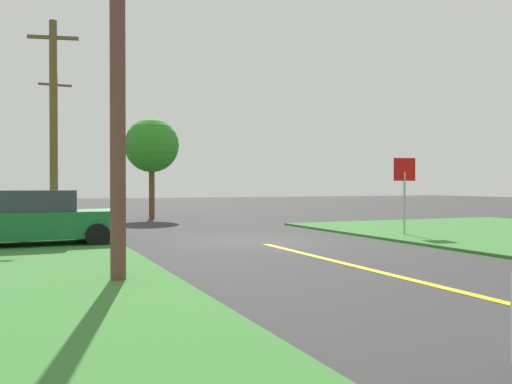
{
  "coord_description": "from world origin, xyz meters",
  "views": [
    {
      "loc": [
        -6.6,
        -15.76,
        1.76
      ],
      "look_at": [
        1.12,
        2.39,
        1.52
      ],
      "focal_mm": 38.3,
      "sensor_mm": 36.0,
      "label": 1
    }
  ],
  "objects": [
    {
      "name": "oak_tree_left",
      "position": [
        -0.44,
        12.73,
        3.84
      ],
      "size": [
        2.84,
        2.84,
        5.29
      ],
      "color": "brown",
      "rests_on": "ground"
    },
    {
      "name": "stop_sign",
      "position": [
        5.44,
        -0.51,
        1.91
      ],
      "size": [
        0.77,
        0.2,
        2.7
      ],
      "rotation": [
        0.0,
        0.0,
        2.93
      ],
      "color": "#9EA0A8",
      "rests_on": "ground"
    },
    {
      "name": "utility_pole_far",
      "position": [
        -4.97,
        17.25,
        4.21
      ],
      "size": [
        1.8,
        0.26,
        8.12
      ],
      "color": "brown",
      "rests_on": "ground"
    },
    {
      "name": "parked_car_near_building",
      "position": [
        -6.3,
        1.05,
        0.81
      ],
      "size": [
        4.44,
        2.28,
        1.62
      ],
      "rotation": [
        0.0,
        0.0,
        0.03
      ],
      "color": "#196B33",
      "rests_on": "ground"
    },
    {
      "name": "utility_pole_mid",
      "position": [
        -5.61,
        5.7,
        4.05
      ],
      "size": [
        1.78,
        0.52,
        7.83
      ],
      "color": "brown",
      "rests_on": "ground"
    },
    {
      "name": "ground_plane",
      "position": [
        0.0,
        0.0,
        0.0
      ],
      "size": [
        120.0,
        120.0,
        0.0
      ],
      "primitive_type": "plane",
      "color": "#323232"
    },
    {
      "name": "utility_pole_near",
      "position": [
        -5.07,
        -5.86,
        4.26
      ],
      "size": [
        1.79,
        0.47,
        8.25
      ],
      "color": "brown",
      "rests_on": "ground"
    },
    {
      "name": "lane_stripe_center",
      "position": [
        0.0,
        -8.0,
        0.01
      ],
      "size": [
        0.2,
        14.0,
        0.01
      ],
      "primitive_type": "cube",
      "color": "yellow",
      "rests_on": "ground"
    }
  ]
}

